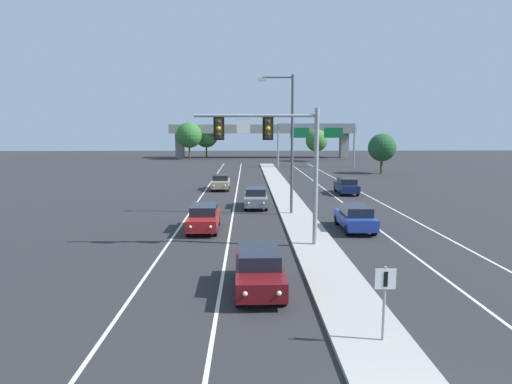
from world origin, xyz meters
name	(u,v)px	position (x,y,z in m)	size (l,w,h in m)	color
median_island	(308,233)	(0.00, 18.00, 0.07)	(2.40, 110.00, 0.15)	#9E9B93
lane_stripe_oncoming_center	(233,213)	(-4.70, 25.00, 0.00)	(0.14, 100.00, 0.01)	silver
lane_stripe_receding_center	(356,212)	(4.70, 25.00, 0.00)	(0.14, 100.00, 0.01)	silver
edge_stripe_left	(190,213)	(-8.00, 25.00, 0.00)	(0.14, 100.00, 0.01)	silver
edge_stripe_right	(399,212)	(8.00, 25.00, 0.00)	(0.14, 100.00, 0.01)	silver
overhead_signal_mast	(278,148)	(-2.04, 15.27, 5.30)	(6.46, 0.44, 7.20)	gray
median_sign_post	(385,293)	(0.28, 4.55, 1.59)	(0.60, 0.10, 2.20)	gray
street_lamp_median	(289,136)	(-0.58, 24.13, 5.79)	(2.58, 0.28, 10.00)	#4C4C51
car_oncoming_darkred	(259,269)	(-3.19, 9.02, 0.82)	(1.89, 4.50, 1.58)	#5B0F14
car_oncoming_red	(204,217)	(-6.34, 19.28, 0.82)	(1.85, 4.48, 1.58)	maroon
car_oncoming_grey	(256,197)	(-2.94, 27.39, 0.82)	(1.85, 4.48, 1.58)	slate
car_oncoming_tan	(221,182)	(-6.42, 38.21, 0.82)	(1.84, 4.48, 1.58)	tan
car_receding_blue	(355,217)	(3.13, 19.14, 0.82)	(1.82, 4.47, 1.58)	navy
car_receding_navy	(346,186)	(6.22, 34.82, 0.82)	(1.93, 4.51, 1.58)	#141E4C
highway_sign_gantry	(316,131)	(8.20, 66.08, 6.16)	(13.28, 0.42, 7.50)	gray
overpass_bridge	(262,133)	(0.00, 93.58, 5.78)	(42.40, 6.40, 7.65)	gray
tree_far_right_b	(317,140)	(10.70, 81.13, 4.27)	(4.52, 4.52, 6.54)	#4C3823
tree_far_left_a	(206,136)	(-13.02, 93.34, 5.08)	(5.37, 5.37, 7.77)	#4C3823
tree_far_left_b	(189,135)	(-16.30, 88.22, 5.31)	(5.61, 5.61, 8.12)	#4C3823
tree_far_right_c	(382,148)	(16.04, 55.09, 3.81)	(4.03, 4.03, 5.83)	#4C3823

